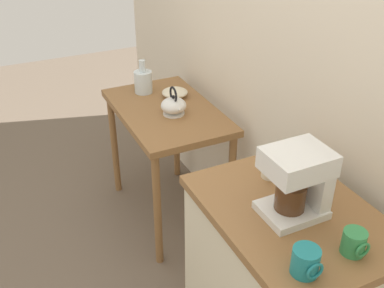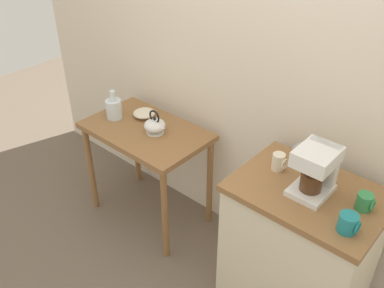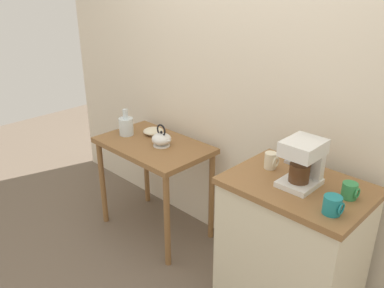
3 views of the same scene
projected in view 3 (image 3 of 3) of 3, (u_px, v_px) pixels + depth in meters
ground_plane at (209, 265)px, 2.92m from camera, size 8.00×8.00×0.00m
back_wall at (268, 68)px, 2.57m from camera, size 4.40×0.10×2.80m
wooden_table at (154, 156)px, 3.08m from camera, size 0.87×0.55×0.78m
kitchen_counter at (290, 252)px, 2.35m from camera, size 0.76×0.56×0.92m
bowl_stoneware at (153, 131)px, 3.18m from camera, size 0.16×0.16×0.05m
teakettle at (162, 139)px, 2.96m from camera, size 0.18×0.15×0.17m
glass_carafe_vase at (126, 126)px, 3.16m from camera, size 0.11×0.11×0.21m
coffee_maker at (304, 160)px, 2.11m from camera, size 0.18×0.22×0.26m
mug_dark_teal at (333, 205)px, 1.88m from camera, size 0.09×0.09×0.09m
mug_tall_green at (350, 191)px, 2.01m from camera, size 0.08×0.08×0.08m
mug_small_cream at (271, 161)px, 2.32m from camera, size 0.08×0.07×0.10m
table_clock at (292, 155)px, 2.37m from camera, size 0.10×0.05×0.12m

